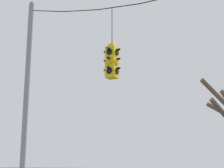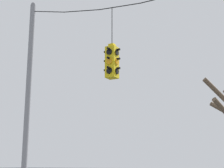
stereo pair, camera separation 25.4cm
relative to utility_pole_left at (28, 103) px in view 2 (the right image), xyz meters
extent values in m
cylinder|color=gray|center=(0.00, 0.00, -0.05)|extent=(0.21, 0.21, 7.82)
sphere|color=gray|center=(0.00, 0.00, 3.90)|extent=(0.17, 0.17, 0.17)
cylinder|color=black|center=(0.76, 0.00, 3.42)|extent=(1.52, 0.03, 0.40)
cylinder|color=black|center=(2.27, 0.00, 3.11)|extent=(1.52, 0.03, 0.28)
cylinder|color=black|center=(3.79, 0.00, 2.92)|extent=(1.52, 0.03, 0.16)
cube|color=yellow|center=(3.51, 0.00, 1.03)|extent=(0.34, 0.34, 1.04)
cube|color=yellow|center=(3.51, 0.00, 1.60)|extent=(0.19, 0.19, 0.10)
cylinder|color=black|center=(3.51, 0.00, 2.29)|extent=(0.02, 0.02, 1.28)
cylinder|color=black|center=(3.51, -0.18, 1.34)|extent=(0.20, 0.03, 0.20)
cylinder|color=black|center=(3.51, -0.23, 1.43)|extent=(0.07, 0.12, 0.07)
cylinder|color=orange|center=(3.51, -0.18, 1.03)|extent=(0.20, 0.03, 0.20)
cylinder|color=black|center=(3.51, -0.23, 1.12)|extent=(0.07, 0.12, 0.07)
cylinder|color=black|center=(3.51, -0.18, 0.72)|extent=(0.20, 0.03, 0.20)
cylinder|color=black|center=(3.51, -0.23, 0.81)|extent=(0.07, 0.12, 0.07)
cylinder|color=black|center=(3.51, 0.18, 1.34)|extent=(0.20, 0.03, 0.20)
cylinder|color=black|center=(3.51, 0.23, 1.43)|extent=(0.07, 0.12, 0.07)
cylinder|color=orange|center=(3.51, 0.18, 1.03)|extent=(0.20, 0.03, 0.20)
cylinder|color=black|center=(3.51, 0.23, 1.12)|extent=(0.07, 0.12, 0.07)
cylinder|color=black|center=(3.51, 0.18, 0.72)|extent=(0.20, 0.03, 0.20)
cylinder|color=black|center=(3.51, 0.23, 0.81)|extent=(0.07, 0.12, 0.07)
cylinder|color=black|center=(3.32, 0.00, 1.34)|extent=(0.03, 0.20, 0.20)
cylinder|color=black|center=(3.28, 0.00, 1.43)|extent=(0.12, 0.07, 0.07)
cylinder|color=orange|center=(3.32, 0.00, 1.03)|extent=(0.03, 0.20, 0.20)
cylinder|color=black|center=(3.28, 0.00, 1.12)|extent=(0.12, 0.07, 0.07)
cylinder|color=black|center=(3.32, 0.00, 0.72)|extent=(0.03, 0.20, 0.20)
cylinder|color=black|center=(3.28, 0.00, 0.81)|extent=(0.12, 0.07, 0.07)
cylinder|color=black|center=(3.69, 0.00, 1.34)|extent=(0.03, 0.20, 0.20)
cylinder|color=black|center=(3.74, 0.00, 1.43)|extent=(0.12, 0.07, 0.07)
cylinder|color=orange|center=(3.69, 0.00, 1.03)|extent=(0.03, 0.20, 0.20)
cylinder|color=black|center=(3.74, 0.00, 1.12)|extent=(0.12, 0.07, 0.07)
cylinder|color=black|center=(3.69, 0.00, 0.72)|extent=(0.03, 0.20, 0.20)
cylinder|color=black|center=(3.74, 0.00, 0.81)|extent=(0.12, 0.07, 0.07)
camera|label=1|loc=(8.45, -9.36, -2.11)|focal=55.00mm
camera|label=2|loc=(8.67, -9.24, -2.11)|focal=55.00mm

